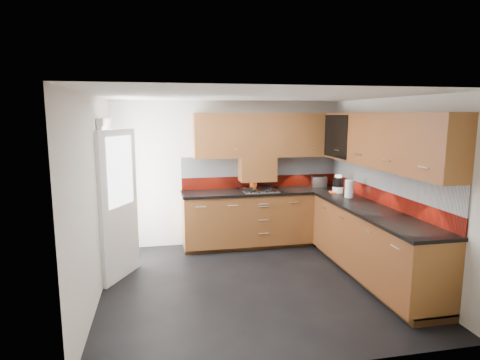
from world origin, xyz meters
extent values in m
cube|color=black|center=(0.00, 0.00, -0.01)|extent=(4.00, 3.80, 0.02)
cube|color=white|center=(0.00, 0.00, 2.45)|extent=(4.00, 3.80, 0.10)
cube|color=silver|center=(0.00, 1.84, 1.20)|extent=(4.00, 0.08, 2.64)
cube|color=silver|center=(0.00, -1.84, 1.20)|extent=(4.00, 0.08, 2.64)
cube|color=silver|center=(-1.94, 0.00, 1.20)|extent=(0.08, 3.80, 2.64)
cube|color=silver|center=(1.94, 0.00, 1.20)|extent=(0.08, 3.80, 2.64)
cube|color=#5B3614|center=(0.55, 1.50, 0.48)|extent=(2.70, 0.60, 0.95)
cube|color=brown|center=(1.60, -0.10, 0.48)|extent=(0.60, 2.60, 0.95)
cube|color=#3A2210|center=(0.55, 1.53, 0.05)|extent=(2.70, 0.54, 0.10)
cube|color=#3A2210|center=(1.63, -0.10, 0.05)|extent=(0.54, 2.60, 0.10)
cube|color=black|center=(0.54, 1.49, 0.92)|extent=(2.72, 0.62, 0.04)
cube|color=black|center=(1.59, -0.12, 0.92)|extent=(0.62, 2.60, 0.04)
cube|color=maroon|center=(0.55, 1.79, 1.04)|extent=(2.70, 0.02, 0.20)
cube|color=silver|center=(0.55, 1.79, 1.31)|extent=(2.70, 0.02, 0.34)
cube|color=maroon|center=(1.89, 0.20, 1.04)|extent=(0.02, 3.20, 0.20)
cube|color=silver|center=(1.89, 0.20, 1.31)|extent=(0.02, 3.20, 0.34)
cube|color=#5B3614|center=(0.65, 1.64, 1.84)|extent=(2.50, 0.33, 0.72)
cube|color=brown|center=(1.73, 0.04, 1.84)|extent=(0.33, 2.87, 0.72)
cube|color=silver|center=(0.50, 1.46, 1.63)|extent=(1.80, 0.01, 0.16)
cube|color=silver|center=(1.56, 0.00, 1.63)|extent=(0.01, 2.00, 0.16)
cube|color=#5B3614|center=(0.45, 1.64, 1.28)|extent=(0.60, 0.33, 0.40)
cube|color=black|center=(1.56, 1.07, 1.84)|extent=(0.01, 0.80, 0.66)
cube|color=#FFD18C|center=(1.87, 1.07, 1.84)|extent=(0.01, 0.76, 0.64)
cube|color=black|center=(1.73, 1.07, 1.86)|extent=(0.29, 0.76, 0.01)
cylinder|color=black|center=(1.73, 0.82, 1.96)|extent=(0.07, 0.07, 0.16)
cylinder|color=black|center=(1.73, 0.97, 1.96)|extent=(0.07, 0.07, 0.16)
cylinder|color=white|center=(1.73, 1.12, 1.96)|extent=(0.07, 0.07, 0.16)
cylinder|color=black|center=(1.73, 1.27, 1.96)|extent=(0.07, 0.07, 0.16)
cube|color=white|center=(-1.86, 0.90, 1.02)|extent=(0.06, 0.95, 2.04)
cube|color=white|center=(-1.68, 0.55, 1.00)|extent=(0.42, 0.73, 1.98)
cube|color=white|center=(-1.65, 0.55, 1.45)|extent=(0.28, 0.50, 0.90)
cube|color=silver|center=(0.45, 1.48, 0.95)|extent=(0.57, 0.49, 0.02)
torus|color=black|center=(0.30, 1.36, 0.98)|extent=(0.13, 0.13, 0.02)
torus|color=black|center=(0.60, 1.36, 0.98)|extent=(0.13, 0.13, 0.02)
torus|color=black|center=(0.30, 1.60, 0.98)|extent=(0.13, 0.13, 0.02)
torus|color=black|center=(0.60, 1.60, 0.98)|extent=(0.13, 0.13, 0.02)
cube|color=black|center=(0.45, 1.24, 0.96)|extent=(0.43, 0.04, 0.02)
cylinder|color=#D35213|center=(0.39, 1.66, 1.02)|extent=(0.12, 0.12, 0.15)
cylinder|color=olive|center=(0.39, 1.68, 1.20)|extent=(0.06, 0.02, 0.30)
cylinder|color=olive|center=(0.40, 1.67, 1.19)|extent=(0.05, 0.03, 0.28)
cylinder|color=olive|center=(0.38, 1.68, 1.21)|extent=(0.06, 0.03, 0.32)
cylinder|color=olive|center=(0.40, 1.67, 1.18)|extent=(0.04, 0.05, 0.26)
cylinder|color=olive|center=(0.37, 1.67, 1.20)|extent=(0.04, 0.05, 0.29)
cube|color=silver|center=(1.55, 1.63, 1.03)|extent=(0.28, 0.20, 0.18)
cube|color=black|center=(1.55, 1.63, 1.12)|extent=(0.20, 0.05, 0.01)
cube|color=black|center=(1.55, 1.67, 1.12)|extent=(0.20, 0.05, 0.01)
cylinder|color=white|center=(1.64, 1.08, 0.99)|extent=(0.17, 0.17, 0.10)
cylinder|color=black|center=(1.64, 1.08, 1.11)|extent=(0.16, 0.16, 0.15)
cylinder|color=white|center=(1.64, 1.08, 1.21)|extent=(0.11, 0.11, 0.04)
cylinder|color=white|center=(1.64, 0.68, 1.07)|extent=(0.16, 0.16, 0.26)
cube|color=#F8441B|center=(1.59, 1.08, 0.95)|extent=(0.18, 0.16, 0.02)
camera|label=1|loc=(-1.15, -4.79, 2.18)|focal=30.00mm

